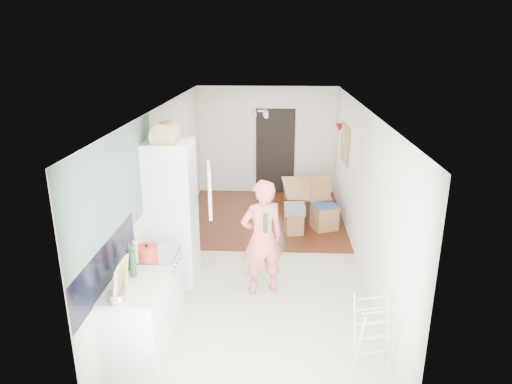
# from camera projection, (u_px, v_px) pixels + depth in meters

# --- Properties ---
(room_shell) EXTENTS (3.20, 7.00, 2.50)m
(room_shell) POSITION_uv_depth(u_px,v_px,m) (261.00, 187.00, 7.29)
(room_shell) COLOR white
(room_shell) RESTS_ON ground
(floor) EXTENTS (3.20, 7.00, 0.01)m
(floor) POSITION_uv_depth(u_px,v_px,m) (261.00, 257.00, 7.69)
(floor) COLOR beige
(floor) RESTS_ON ground
(wood_floor_overlay) EXTENTS (3.20, 3.30, 0.01)m
(wood_floor_overlay) POSITION_uv_depth(u_px,v_px,m) (264.00, 217.00, 9.44)
(wood_floor_overlay) COLOR #5A2A15
(wood_floor_overlay) RESTS_ON room_shell
(sage_wall_panel) EXTENTS (0.02, 3.00, 1.30)m
(sage_wall_panel) POSITION_uv_depth(u_px,v_px,m) (117.00, 188.00, 5.28)
(sage_wall_panel) COLOR slate
(sage_wall_panel) RESTS_ON room_shell
(tile_splashback) EXTENTS (0.02, 1.90, 0.50)m
(tile_splashback) POSITION_uv_depth(u_px,v_px,m) (107.00, 265.00, 4.98)
(tile_splashback) COLOR black
(tile_splashback) RESTS_ON room_shell
(doorway_recess) EXTENTS (0.90, 0.04, 2.00)m
(doorway_recess) POSITION_uv_depth(u_px,v_px,m) (275.00, 152.00, 10.66)
(doorway_recess) COLOR black
(doorway_recess) RESTS_ON room_shell
(base_cabinet) EXTENTS (0.60, 0.90, 0.86)m
(base_cabinet) POSITION_uv_depth(u_px,v_px,m) (138.00, 322.00, 5.20)
(base_cabinet) COLOR white
(base_cabinet) RESTS_ON room_shell
(worktop) EXTENTS (0.62, 0.92, 0.06)m
(worktop) POSITION_uv_depth(u_px,v_px,m) (135.00, 286.00, 5.05)
(worktop) COLOR beige
(worktop) RESTS_ON room_shell
(range_cooker) EXTENTS (0.60, 0.60, 0.88)m
(range_cooker) POSITION_uv_depth(u_px,v_px,m) (155.00, 287.00, 5.91)
(range_cooker) COLOR white
(range_cooker) RESTS_ON room_shell
(cooker_top) EXTENTS (0.60, 0.60, 0.04)m
(cooker_top) POSITION_uv_depth(u_px,v_px,m) (153.00, 255.00, 5.76)
(cooker_top) COLOR #BABABC
(cooker_top) RESTS_ON room_shell
(fridge_housing) EXTENTS (0.66, 0.66, 2.15)m
(fridge_housing) POSITION_uv_depth(u_px,v_px,m) (172.00, 213.00, 6.67)
(fridge_housing) COLOR white
(fridge_housing) RESTS_ON room_shell
(fridge_door) EXTENTS (0.14, 0.56, 0.70)m
(fridge_door) POSITION_uv_depth(u_px,v_px,m) (209.00, 189.00, 6.21)
(fridge_door) COLOR white
(fridge_door) RESTS_ON room_shell
(fridge_interior) EXTENTS (0.02, 0.52, 0.66)m
(fridge_interior) POSITION_uv_depth(u_px,v_px,m) (192.00, 182.00, 6.50)
(fridge_interior) COLOR white
(fridge_interior) RESTS_ON room_shell
(pinboard) EXTENTS (0.03, 0.90, 0.70)m
(pinboard) POSITION_uv_depth(u_px,v_px,m) (345.00, 144.00, 8.92)
(pinboard) COLOR tan
(pinboard) RESTS_ON room_shell
(pinboard_frame) EXTENTS (0.00, 0.94, 0.74)m
(pinboard_frame) POSITION_uv_depth(u_px,v_px,m) (344.00, 144.00, 8.92)
(pinboard_frame) COLOR #9F7241
(pinboard_frame) RESTS_ON room_shell
(wall_sconce) EXTENTS (0.18, 0.18, 0.16)m
(wall_sconce) POSITION_uv_depth(u_px,v_px,m) (340.00, 128.00, 9.48)
(wall_sconce) COLOR maroon
(wall_sconce) RESTS_ON room_shell
(person) EXTENTS (0.86, 0.72, 2.01)m
(person) POSITION_uv_depth(u_px,v_px,m) (262.00, 228.00, 6.34)
(person) COLOR #EE6A69
(person) RESTS_ON floor
(dining_table) EXTENTS (0.83, 1.38, 0.47)m
(dining_table) POSITION_uv_depth(u_px,v_px,m) (306.00, 201.00, 9.66)
(dining_table) COLOR #9F7241
(dining_table) RESTS_ON floor
(dining_chair) EXTENTS (0.54, 0.54, 1.00)m
(dining_chair) POSITION_uv_depth(u_px,v_px,m) (325.00, 204.00, 8.69)
(dining_chair) COLOR #9F7241
(dining_chair) RESTS_ON floor
(stool) EXTENTS (0.37, 0.37, 0.41)m
(stool) POSITION_uv_depth(u_px,v_px,m) (294.00, 223.00, 8.56)
(stool) COLOR #9F7241
(stool) RESTS_ON floor
(grey_drape) EXTENTS (0.39, 0.39, 0.17)m
(grey_drape) POSITION_uv_depth(u_px,v_px,m) (295.00, 209.00, 8.47)
(grey_drape) COLOR gray
(grey_drape) RESTS_ON stool
(drying_rack) EXTENTS (0.46, 0.44, 0.77)m
(drying_rack) POSITION_uv_depth(u_px,v_px,m) (374.00, 333.00, 5.08)
(drying_rack) COLOR white
(drying_rack) RESTS_ON floor
(bread_bin) EXTENTS (0.43, 0.41, 0.20)m
(bread_bin) POSITION_uv_depth(u_px,v_px,m) (165.00, 135.00, 6.22)
(bread_bin) COLOR #D6BA6D
(bread_bin) RESTS_ON fridge_housing
(red_casserole) EXTENTS (0.27, 0.27, 0.16)m
(red_casserole) POSITION_uv_depth(u_px,v_px,m) (147.00, 252.00, 5.61)
(red_casserole) COLOR red
(red_casserole) RESTS_ON cooker_top
(steel_pan) EXTENTS (0.21, 0.21, 0.09)m
(steel_pan) POSITION_uv_depth(u_px,v_px,m) (117.00, 297.00, 4.70)
(steel_pan) COLOR #BABABC
(steel_pan) RESTS_ON worktop
(held_bottle) EXTENTS (0.06, 0.06, 0.26)m
(held_bottle) POSITION_uv_depth(u_px,v_px,m) (266.00, 223.00, 6.14)
(held_bottle) COLOR #1D4125
(held_bottle) RESTS_ON person
(bottle_a) EXTENTS (0.09, 0.09, 0.31)m
(bottle_a) POSITION_uv_depth(u_px,v_px,m) (133.00, 264.00, 5.15)
(bottle_a) COLOR #1D4125
(bottle_a) RESTS_ON worktop
(bottle_b) EXTENTS (0.08, 0.08, 0.28)m
(bottle_b) POSITION_uv_depth(u_px,v_px,m) (129.00, 260.00, 5.30)
(bottle_b) COLOR #1D4125
(bottle_b) RESTS_ON worktop
(bottle_c) EXTENTS (0.10, 0.10, 0.19)m
(bottle_c) POSITION_uv_depth(u_px,v_px,m) (123.00, 275.00, 5.04)
(bottle_c) COLOR silver
(bottle_c) RESTS_ON worktop
(pepper_mill_front) EXTENTS (0.07, 0.07, 0.22)m
(pepper_mill_front) POSITION_uv_depth(u_px,v_px,m) (135.00, 253.00, 5.52)
(pepper_mill_front) COLOR #D6BA6D
(pepper_mill_front) RESTS_ON worktop
(pepper_mill_back) EXTENTS (0.07, 0.07, 0.22)m
(pepper_mill_back) POSITION_uv_depth(u_px,v_px,m) (136.00, 253.00, 5.52)
(pepper_mill_back) COLOR #D6BA6D
(pepper_mill_back) RESTS_ON worktop
(chopping_boards) EXTENTS (0.13, 0.31, 0.43)m
(chopping_boards) POSITION_uv_depth(u_px,v_px,m) (121.00, 280.00, 4.70)
(chopping_boards) COLOR #D6BA6D
(chopping_boards) RESTS_ON worktop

